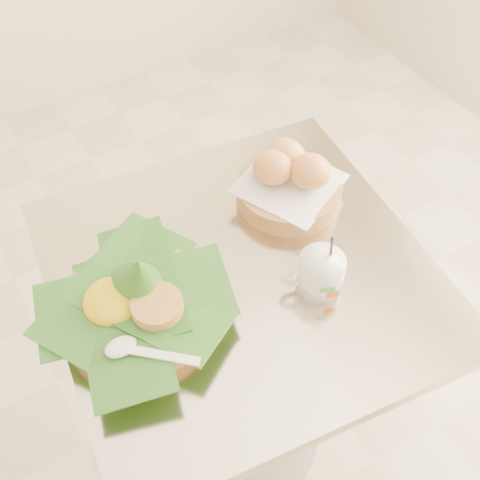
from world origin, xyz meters
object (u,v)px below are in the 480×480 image
cafe_table (241,331)px  bread_basket (289,181)px  rice_basket (135,301)px  coffee_mug (320,273)px

cafe_table → bread_basket: bearing=32.7°
cafe_table → rice_basket: 0.34m
cafe_table → bread_basket: (0.18, 0.12, 0.27)m
cafe_table → coffee_mug: size_ratio=5.21×
rice_basket → bread_basket: rice_basket is taller
cafe_table → coffee_mug: bearing=-45.1°
cafe_table → coffee_mug: 0.30m
rice_basket → coffee_mug: size_ratio=2.32×
bread_basket → coffee_mug: size_ratio=1.69×
coffee_mug → cafe_table: bearing=134.9°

